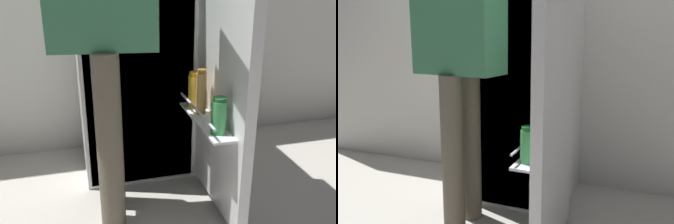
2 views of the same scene
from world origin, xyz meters
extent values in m
cube|color=silver|center=(0.00, 0.87, 1.29)|extent=(4.40, 0.10, 2.57)
cube|color=white|center=(0.00, 0.54, 0.89)|extent=(0.63, 0.57, 1.79)
cube|color=white|center=(0.00, 0.25, 0.89)|extent=(0.59, 0.01, 1.75)
cube|color=white|center=(0.00, 0.30, 0.94)|extent=(0.55, 0.09, 0.01)
cube|color=white|center=(0.34, -0.06, 0.91)|extent=(0.05, 0.62, 1.75)
cube|color=white|center=(0.26, -0.06, 0.49)|extent=(0.11, 0.51, 0.01)
cylinder|color=silver|center=(0.21, -0.06, 0.55)|extent=(0.01, 0.49, 0.01)
cylinder|color=green|center=(0.26, -0.22, 0.57)|extent=(0.07, 0.07, 0.15)
cylinder|color=#195B28|center=(0.26, -0.22, 0.66)|extent=(0.06, 0.06, 0.02)
cylinder|color=tan|center=(0.26, 0.03, 0.60)|extent=(0.05, 0.05, 0.21)
cylinder|color=#996623|center=(0.26, 0.03, 0.72)|extent=(0.05, 0.05, 0.02)
cylinder|color=gold|center=(0.26, 0.12, 0.58)|extent=(0.07, 0.07, 0.16)
cylinder|color=#BC8419|center=(0.26, 0.12, 0.67)|extent=(0.06, 0.06, 0.02)
cylinder|color=#665B4C|center=(-0.19, 0.09, 0.43)|extent=(0.12, 0.12, 0.86)
cylinder|color=#665B4C|center=(-0.21, -0.07, 0.43)|extent=(0.12, 0.12, 0.86)
cube|color=#3D7F56|center=(-0.20, 0.01, 1.16)|extent=(0.49, 0.28, 0.61)
cylinder|color=#3D7F56|center=(-0.17, 0.24, 1.14)|extent=(0.08, 0.08, 0.57)
camera|label=1|loc=(-0.36, -1.70, 1.23)|focal=41.93mm
camera|label=2|loc=(0.74, -1.71, 1.06)|focal=39.10mm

